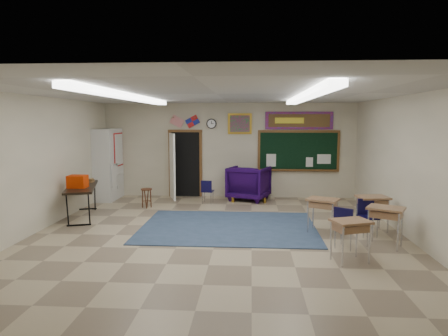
# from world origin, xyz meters

# --- Properties ---
(floor) EXTENTS (9.00, 9.00, 0.00)m
(floor) POSITION_xyz_m (0.00, 0.00, 0.00)
(floor) COLOR tan
(floor) RESTS_ON ground
(back_wall) EXTENTS (8.00, 0.04, 3.00)m
(back_wall) POSITION_xyz_m (0.00, 4.50, 1.50)
(back_wall) COLOR beige
(back_wall) RESTS_ON floor
(front_wall) EXTENTS (8.00, 0.04, 3.00)m
(front_wall) POSITION_xyz_m (0.00, -4.50, 1.50)
(front_wall) COLOR beige
(front_wall) RESTS_ON floor
(left_wall) EXTENTS (0.04, 9.00, 3.00)m
(left_wall) POSITION_xyz_m (-4.00, 0.00, 1.50)
(left_wall) COLOR beige
(left_wall) RESTS_ON floor
(right_wall) EXTENTS (0.04, 9.00, 3.00)m
(right_wall) POSITION_xyz_m (4.00, 0.00, 1.50)
(right_wall) COLOR beige
(right_wall) RESTS_ON floor
(ceiling) EXTENTS (8.00, 9.00, 0.04)m
(ceiling) POSITION_xyz_m (0.00, 0.00, 3.00)
(ceiling) COLOR silver
(ceiling) RESTS_ON back_wall
(area_rug) EXTENTS (4.00, 3.00, 0.02)m
(area_rug) POSITION_xyz_m (0.20, 0.80, 0.01)
(area_rug) COLOR #354665
(area_rug) RESTS_ON floor
(fluorescent_strips) EXTENTS (3.86, 6.00, 0.10)m
(fluorescent_strips) POSITION_xyz_m (0.00, 0.00, 2.94)
(fluorescent_strips) COLOR white
(fluorescent_strips) RESTS_ON ceiling
(doorway) EXTENTS (1.10, 0.89, 2.16)m
(doorway) POSITION_xyz_m (-1.50, 4.35, 1.06)
(doorway) COLOR black
(doorway) RESTS_ON back_wall
(chalkboard) EXTENTS (2.55, 0.14, 1.30)m
(chalkboard) POSITION_xyz_m (2.20, 4.46, 1.46)
(chalkboard) COLOR brown
(chalkboard) RESTS_ON back_wall
(bulletin_board) EXTENTS (2.10, 0.05, 0.55)m
(bulletin_board) POSITION_xyz_m (2.20, 4.47, 2.45)
(bulletin_board) COLOR red
(bulletin_board) RESTS_ON back_wall
(framed_art_print) EXTENTS (0.75, 0.05, 0.65)m
(framed_art_print) POSITION_xyz_m (0.35, 4.47, 2.35)
(framed_art_print) COLOR olive
(framed_art_print) RESTS_ON back_wall
(wall_clock) EXTENTS (0.32, 0.05, 0.32)m
(wall_clock) POSITION_xyz_m (-0.55, 4.47, 2.35)
(wall_clock) COLOR black
(wall_clock) RESTS_ON back_wall
(wall_flags) EXTENTS (1.16, 0.06, 0.70)m
(wall_flags) POSITION_xyz_m (-1.40, 4.44, 2.48)
(wall_flags) COLOR red
(wall_flags) RESTS_ON back_wall
(storage_cabinet) EXTENTS (0.59, 1.25, 2.20)m
(storage_cabinet) POSITION_xyz_m (-3.71, 3.85, 1.10)
(storage_cabinet) COLOR silver
(storage_cabinet) RESTS_ON floor
(wingback_armchair) EXTENTS (1.45, 1.47, 1.05)m
(wingback_armchair) POSITION_xyz_m (0.65, 4.05, 0.53)
(wingback_armchair) COLOR #190534
(wingback_armchair) RESTS_ON floor
(student_chair_reading) EXTENTS (0.40, 0.40, 0.70)m
(student_chair_reading) POSITION_xyz_m (-0.57, 3.43, 0.35)
(student_chair_reading) COLOR black
(student_chair_reading) RESTS_ON floor
(student_chair_desk_a) EXTENTS (0.57, 0.57, 0.82)m
(student_chair_desk_a) POSITION_xyz_m (2.56, -0.54, 0.41)
(student_chair_desk_a) COLOR black
(student_chair_desk_a) RESTS_ON floor
(student_chair_desk_b) EXTENTS (0.43, 0.43, 0.78)m
(student_chair_desk_b) POSITION_xyz_m (3.22, 0.31, 0.39)
(student_chair_desk_b) COLOR black
(student_chair_desk_b) RESTS_ON floor
(student_desk_front_left) EXTENTS (0.79, 0.71, 0.77)m
(student_desk_front_left) POSITION_xyz_m (2.29, 0.47, 0.43)
(student_desk_front_left) COLOR #976C46
(student_desk_front_left) RESTS_ON floor
(student_desk_front_right) EXTENTS (0.72, 0.59, 0.79)m
(student_desk_front_right) POSITION_xyz_m (3.42, 0.72, 0.44)
(student_desk_front_right) COLOR #976C46
(student_desk_front_right) RESTS_ON floor
(student_desk_back_left) EXTENTS (0.75, 0.65, 0.75)m
(student_desk_back_left) POSITION_xyz_m (2.45, -1.33, 0.42)
(student_desk_back_left) COLOR #976C46
(student_desk_back_left) RESTS_ON floor
(student_desk_back_right) EXTENTS (0.82, 0.75, 0.79)m
(student_desk_back_right) POSITION_xyz_m (3.34, -0.41, 0.44)
(student_desk_back_right) COLOR #976C46
(student_desk_back_right) RESTS_ON floor
(folding_table) EXTENTS (1.21, 2.07, 1.12)m
(folding_table) POSITION_xyz_m (-3.57, 1.49, 0.44)
(folding_table) COLOR black
(folding_table) RESTS_ON floor
(wooden_stool) EXTENTS (0.31, 0.31, 0.55)m
(wooden_stool) POSITION_xyz_m (-2.23, 2.72, 0.28)
(wooden_stool) COLOR #532D18
(wooden_stool) RESTS_ON floor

